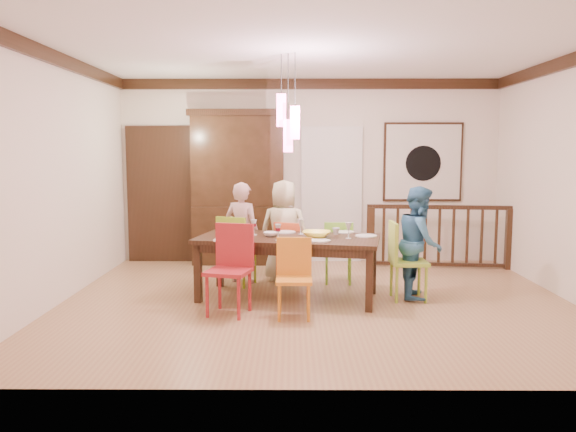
{
  "coord_description": "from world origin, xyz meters",
  "views": [
    {
      "loc": [
        -0.29,
        -6.51,
        1.77
      ],
      "look_at": [
        -0.33,
        0.34,
        0.98
      ],
      "focal_mm": 35.0,
      "sensor_mm": 36.0,
      "label": 1
    }
  ],
  "objects_px": {
    "chair_end_right": "(409,255)",
    "chair_far_left": "(238,245)",
    "china_hutch": "(238,187)",
    "person_far_mid": "(284,231)",
    "dining_table": "(288,243)",
    "person_end_right": "(420,242)",
    "person_far_left": "(242,233)",
    "balustrade": "(439,235)"
  },
  "relations": [
    {
      "from": "balustrade",
      "to": "person_far_mid",
      "type": "xyz_separation_m",
      "value": [
        -2.35,
        -0.9,
        0.19
      ]
    },
    {
      "from": "person_end_right",
      "to": "person_far_left",
      "type": "bearing_deg",
      "value": 81.61
    },
    {
      "from": "person_far_left",
      "to": "person_end_right",
      "type": "height_order",
      "value": "person_far_left"
    },
    {
      "from": "chair_far_left",
      "to": "person_far_left",
      "type": "xyz_separation_m",
      "value": [
        0.05,
        0.14,
        0.15
      ]
    },
    {
      "from": "china_hutch",
      "to": "person_end_right",
      "type": "height_order",
      "value": "china_hutch"
    },
    {
      "from": "person_far_mid",
      "to": "chair_far_left",
      "type": "bearing_deg",
      "value": 30.07
    },
    {
      "from": "balustrade",
      "to": "chair_far_left",
      "type": "bearing_deg",
      "value": -152.9
    },
    {
      "from": "balustrade",
      "to": "person_far_left",
      "type": "distance_m",
      "value": 3.08
    },
    {
      "from": "chair_far_left",
      "to": "dining_table",
      "type": "bearing_deg",
      "value": 156.38
    },
    {
      "from": "dining_table",
      "to": "china_hutch",
      "type": "xyz_separation_m",
      "value": [
        -0.8,
        2.15,
        0.54
      ]
    },
    {
      "from": "chair_end_right",
      "to": "person_far_left",
      "type": "height_order",
      "value": "person_far_left"
    },
    {
      "from": "chair_far_left",
      "to": "china_hutch",
      "type": "xyz_separation_m",
      "value": [
        -0.12,
        1.47,
        0.68
      ]
    },
    {
      "from": "dining_table",
      "to": "person_far_left",
      "type": "xyz_separation_m",
      "value": [
        -0.62,
        0.82,
        0.01
      ]
    },
    {
      "from": "china_hutch",
      "to": "balustrade",
      "type": "relative_size",
      "value": 1.09
    },
    {
      "from": "dining_table",
      "to": "chair_far_left",
      "type": "relative_size",
      "value": 2.48
    },
    {
      "from": "china_hutch",
      "to": "person_far_mid",
      "type": "xyz_separation_m",
      "value": [
        0.73,
        -1.24,
        -0.51
      ]
    },
    {
      "from": "china_hutch",
      "to": "person_far_left",
      "type": "bearing_deg",
      "value": -82.66
    },
    {
      "from": "balustrade",
      "to": "person_far_mid",
      "type": "distance_m",
      "value": 2.53
    },
    {
      "from": "person_far_left",
      "to": "balustrade",
      "type": "bearing_deg",
      "value": -137.71
    },
    {
      "from": "china_hutch",
      "to": "person_far_left",
      "type": "xyz_separation_m",
      "value": [
        0.17,
        -1.33,
        -0.53
      ]
    },
    {
      "from": "dining_table",
      "to": "chair_end_right",
      "type": "distance_m",
      "value": 1.45
    },
    {
      "from": "chair_far_left",
      "to": "person_end_right",
      "type": "distance_m",
      "value": 2.35
    },
    {
      "from": "dining_table",
      "to": "balustrade",
      "type": "xyz_separation_m",
      "value": [
        2.29,
        1.8,
        -0.17
      ]
    },
    {
      "from": "person_far_mid",
      "to": "person_far_left",
      "type": "bearing_deg",
      "value": 18.72
    },
    {
      "from": "chair_end_right",
      "to": "china_hutch",
      "type": "relative_size",
      "value": 0.39
    },
    {
      "from": "chair_far_left",
      "to": "person_end_right",
      "type": "relative_size",
      "value": 0.68
    },
    {
      "from": "balustrade",
      "to": "person_end_right",
      "type": "relative_size",
      "value": 1.63
    },
    {
      "from": "chair_end_right",
      "to": "chair_far_left",
      "type": "bearing_deg",
      "value": 70.05
    },
    {
      "from": "chair_far_left",
      "to": "balustrade",
      "type": "height_order",
      "value": "balustrade"
    },
    {
      "from": "chair_far_left",
      "to": "person_far_left",
      "type": "height_order",
      "value": "person_far_left"
    },
    {
      "from": "person_far_left",
      "to": "chair_far_left",
      "type": "bearing_deg",
      "value": 94.43
    },
    {
      "from": "chair_far_left",
      "to": "balustrade",
      "type": "relative_size",
      "value": 0.42
    },
    {
      "from": "person_far_left",
      "to": "china_hutch",
      "type": "bearing_deg",
      "value": -59.06
    },
    {
      "from": "balustrade",
      "to": "person_end_right",
      "type": "height_order",
      "value": "person_end_right"
    },
    {
      "from": "dining_table",
      "to": "person_far_left",
      "type": "distance_m",
      "value": 1.03
    },
    {
      "from": "person_far_left",
      "to": "person_end_right",
      "type": "xyz_separation_m",
      "value": [
        2.22,
        -0.77,
        -0.0
      ]
    },
    {
      "from": "dining_table",
      "to": "chair_end_right",
      "type": "bearing_deg",
      "value": 8.4
    },
    {
      "from": "person_far_mid",
      "to": "balustrade",
      "type": "bearing_deg",
      "value": -149.71
    },
    {
      "from": "balustrade",
      "to": "person_far_mid",
      "type": "relative_size",
      "value": 1.59
    },
    {
      "from": "person_far_left",
      "to": "person_end_right",
      "type": "relative_size",
      "value": 1.0
    },
    {
      "from": "dining_table",
      "to": "person_end_right",
      "type": "bearing_deg",
      "value": 12.75
    },
    {
      "from": "person_far_left",
      "to": "person_far_mid",
      "type": "bearing_deg",
      "value": -147.16
    }
  ]
}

